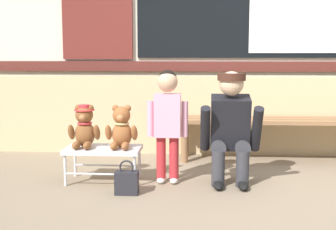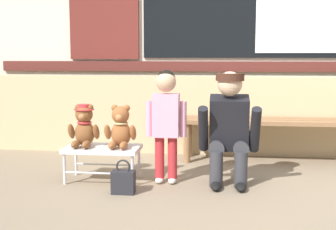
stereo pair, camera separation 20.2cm
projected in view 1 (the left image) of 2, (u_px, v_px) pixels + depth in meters
The scene contains 9 objects.
ground_plane at pixel (256, 190), 3.60m from camera, with size 60.00×60.00×0.00m, color #84725B.
brick_low_wall at pixel (241, 115), 4.96m from camera, with size 6.34×0.25×0.85m, color tan.
wooden_bench_long at pixel (280, 125), 4.58m from camera, with size 2.10×0.40×0.44m.
small_display_bench at pixel (103, 151), 3.82m from camera, with size 0.64×0.36×0.30m.
teddy_bear_with_hat at pixel (84, 127), 3.81m from camera, with size 0.28×0.27×0.36m.
teddy_bear_plain at pixel (122, 129), 3.79m from camera, with size 0.28×0.26×0.36m.
child_standing at pixel (168, 114), 3.75m from camera, with size 0.35×0.18×0.96m.
adult_crouching at pixel (231, 128), 3.74m from camera, with size 0.50×0.49×0.95m.
handbag_on_ground at pixel (127, 182), 3.50m from camera, with size 0.18×0.11×0.27m.
Camera 1 is at (-0.47, -3.53, 1.08)m, focal length 47.93 mm.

